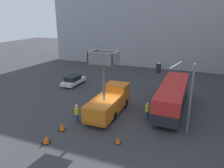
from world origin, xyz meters
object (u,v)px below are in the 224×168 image
Objects in this scene: road_worker_near_truck at (77,113)px; parked_car_curbside at (73,80)px; road_worker_directing at (147,111)px; city_bus at (173,94)px; traffic_light_pole at (179,86)px; utility_truck at (109,101)px; traffic_cone_near_truck at (62,127)px; traffic_cone_far_side at (118,140)px; traffic_cone_mid_road at (46,139)px.

parked_car_curbside is at bearing 25.99° from road_worker_near_truck.
road_worker_directing is 14.24m from parked_car_curbside.
city_bus is 6.05× the size of road_worker_directing.
parked_car_curbside is (-12.58, 6.67, -0.16)m from road_worker_directing.
utility_truck is at bearing 172.45° from traffic_light_pole.
city_bus reaches higher than road_worker_directing.
traffic_cone_near_truck is (-9.43, -3.82, -3.84)m from traffic_light_pole.
city_bus is 9.11m from traffic_cone_far_side.
traffic_cone_near_truck is (-8.54, -8.36, -1.39)m from city_bus.
utility_truck is at bearing 69.37° from traffic_cone_mid_road.
utility_truck is 9.46× the size of traffic_cone_near_truck.
city_bus is (5.92, 3.63, 0.24)m from utility_truck.
traffic_light_pole is at bearing -84.96° from road_worker_near_truck.
traffic_cone_mid_road is (-9.43, -6.05, -3.85)m from traffic_light_pole.
traffic_cone_near_truck is at bearing 159.05° from road_worker_near_truck.
city_bus is at bearing 101.15° from traffic_light_pole.
utility_truck is 7.52m from traffic_cone_mid_road.
traffic_cone_near_truck is at bearing -118.98° from utility_truck.
traffic_cone_mid_road is at bearing -90.05° from traffic_cone_near_truck.
traffic_light_pole is at bearing 44.06° from traffic_cone_far_side.
traffic_light_pole is (6.82, -0.90, 2.69)m from utility_truck.
utility_truck reaches higher than traffic_light_pole.
city_bus is at bearing -58.48° from road_worker_near_truck.
road_worker_near_truck reaches higher than traffic_cone_far_side.
parked_car_curbside is (-6.48, 9.88, -0.20)m from road_worker_near_truck.
road_worker_near_truck is at bearing 83.66° from traffic_cone_mid_road.
traffic_cone_far_side is at bearing -59.86° from utility_truck.
city_bus is at bearing 69.63° from traffic_cone_far_side.
city_bus reaches higher than traffic_cone_mid_road.
city_bus is 5.24m from traffic_light_pole.
traffic_cone_near_truck reaches higher than traffic_cone_far_side.
traffic_light_pole is 4.56m from road_worker_directing.
city_bus is 14.79× the size of traffic_cone_mid_road.
traffic_cone_near_truck is at bearing -62.82° from parked_car_curbside.
utility_truck is 3.95× the size of road_worker_directing.
road_worker_near_truck reaches higher than road_worker_directing.
city_bus reaches higher than road_worker_near_truck.
utility_truck is 11.29× the size of traffic_cone_far_side.
utility_truck is 11.16m from parked_car_curbside.
road_worker_directing reaches higher than traffic_cone_far_side.
traffic_light_pole is at bearing 22.04° from traffic_cone_near_truck.
traffic_cone_far_side is at bearing -118.65° from road_worker_near_truck.
traffic_cone_near_truck is at bearing 89.95° from traffic_cone_mid_road.
traffic_light_pole is 3.42× the size of road_worker_near_truck.
utility_truck is 3.64m from road_worker_near_truck.
traffic_cone_far_side is at bearing 170.25° from road_worker_directing.
utility_truck is 7.38m from traffic_light_pole.
traffic_cone_mid_road is (-6.56, -7.30, -0.53)m from road_worker_directing.
road_worker_directing is at bearing 150.95° from city_bus.
traffic_cone_near_truck is 1.19× the size of traffic_cone_far_side.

